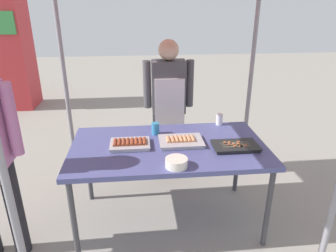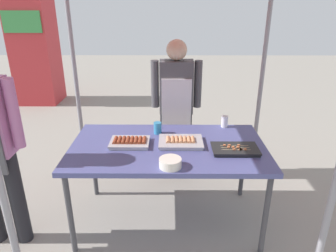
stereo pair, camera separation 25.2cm
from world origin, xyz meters
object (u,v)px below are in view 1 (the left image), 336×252
at_px(neighbor_stall_left, 9,55).
at_px(drink_cup_by_wok, 155,128).
at_px(vendor_woman, 169,100).
at_px(stall_table, 169,151).
at_px(drink_cup_near_edge, 219,119).
at_px(tray_grilled_sausages, 130,144).
at_px(tray_pork_links, 181,141).
at_px(condiment_bowl, 176,163).
at_px(tray_meat_skewers, 235,146).

bearing_deg(neighbor_stall_left, drink_cup_by_wok, -53.79).
bearing_deg(vendor_woman, stall_table, 84.14).
bearing_deg(drink_cup_near_edge, stall_table, -142.88).
bearing_deg(vendor_woman, tray_grilled_sausages, 62.97).
xyz_separation_m(drink_cup_near_edge, vendor_woman, (-0.45, 0.39, 0.08)).
bearing_deg(tray_grilled_sausages, drink_cup_near_edge, 24.74).
bearing_deg(drink_cup_near_edge, neighbor_stall_left, 134.08).
relative_size(tray_pork_links, neighbor_stall_left, 0.19).
bearing_deg(drink_cup_by_wok, vendor_woman, 72.37).
height_order(drink_cup_by_wok, neighbor_stall_left, neighbor_stall_left).
bearing_deg(condiment_bowl, neighbor_stall_left, 122.97).
bearing_deg(tray_grilled_sausages, condiment_bowl, -47.71).
height_order(tray_grilled_sausages, neighbor_stall_left, neighbor_stall_left).
height_order(condiment_bowl, drink_cup_near_edge, drink_cup_near_edge).
height_order(tray_pork_links, condiment_bowl, condiment_bowl).
xyz_separation_m(condiment_bowl, drink_cup_by_wok, (-0.11, 0.60, 0.02)).
xyz_separation_m(stall_table, drink_cup_by_wok, (-0.09, 0.24, 0.11)).
xyz_separation_m(tray_meat_skewers, drink_cup_near_edge, (-0.00, 0.51, 0.04)).
distance_m(drink_cup_near_edge, neighbor_stall_left, 4.36).
xyz_separation_m(stall_table, vendor_woman, (0.08, 0.79, 0.19)).
bearing_deg(tray_grilled_sausages, stall_table, -1.92).
distance_m(tray_meat_skewers, drink_cup_near_edge, 0.51).
bearing_deg(tray_meat_skewers, condiment_bowl, -153.84).
bearing_deg(tray_pork_links, neighbor_stall_left, 126.66).
bearing_deg(tray_pork_links, drink_cup_by_wok, 132.89).
relative_size(tray_grilled_sausages, condiment_bowl, 1.99).
xyz_separation_m(tray_grilled_sausages, condiment_bowl, (0.34, -0.37, 0.01)).
xyz_separation_m(drink_cup_near_edge, neighbor_stall_left, (-3.03, 3.13, 0.15)).
height_order(tray_meat_skewers, tray_pork_links, tray_pork_links).
xyz_separation_m(stall_table, tray_pork_links, (0.11, 0.02, 0.07)).
height_order(tray_pork_links, drink_cup_by_wok, drink_cup_by_wok).
distance_m(drink_cup_by_wok, neighbor_stall_left, 4.08).
relative_size(tray_grilled_sausages, vendor_woman, 0.21).
relative_size(stall_table, tray_meat_skewers, 4.38).
relative_size(condiment_bowl, neighbor_stall_left, 0.09).
relative_size(stall_table, neighbor_stall_left, 0.84).
bearing_deg(stall_table, neighbor_stall_left, 125.34).
bearing_deg(vendor_woman, condiment_bowl, 86.91).
bearing_deg(condiment_bowl, drink_cup_by_wok, 100.70).
bearing_deg(neighbor_stall_left, stall_table, -54.66).
relative_size(tray_meat_skewers, drink_cup_by_wok, 3.48).
relative_size(tray_meat_skewers, vendor_woman, 0.24).
bearing_deg(stall_table, tray_pork_links, 13.20).
xyz_separation_m(vendor_woman, neighbor_stall_left, (-2.58, 2.74, 0.07)).
distance_m(tray_grilled_sausages, tray_meat_skewers, 0.85).
height_order(stall_table, condiment_bowl, condiment_bowl).
bearing_deg(vendor_woman, tray_meat_skewers, 116.62).
relative_size(stall_table, vendor_woman, 1.06).
distance_m(stall_table, tray_grilled_sausages, 0.33).
height_order(tray_meat_skewers, vendor_woman, vendor_woman).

